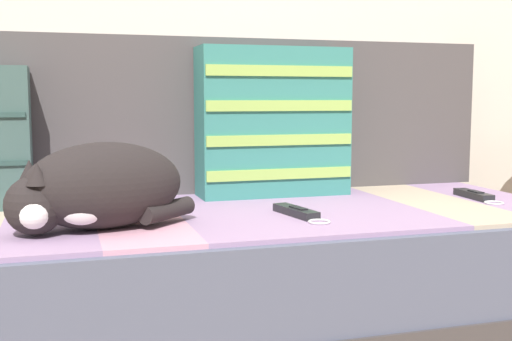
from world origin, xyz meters
TOP-DOWN VIEW (x-y plane):
  - couch at (-0.00, 0.16)m, footprint 1.83×0.78m
  - sofa_backrest at (0.00, 0.48)m, footprint 1.80×0.14m
  - throw_pillow_striped at (0.21, 0.33)m, footprint 0.41×0.14m
  - sleeping_cat at (-0.29, -0.01)m, footprint 0.39×0.27m
  - game_remote_near at (0.16, 0.01)m, footprint 0.08×0.20m
  - game_remote_far at (0.71, 0.11)m, footprint 0.05×0.19m

SIDE VIEW (x-z plane):
  - couch at x=0.00m, z-range 0.00..0.36m
  - game_remote_far at x=0.71m, z-range 0.36..0.38m
  - game_remote_near at x=0.16m, z-range 0.36..0.38m
  - sleeping_cat at x=-0.29m, z-range 0.35..0.53m
  - throw_pillow_striped at x=0.21m, z-range 0.36..0.76m
  - sofa_backrest at x=0.00m, z-range 0.36..0.79m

